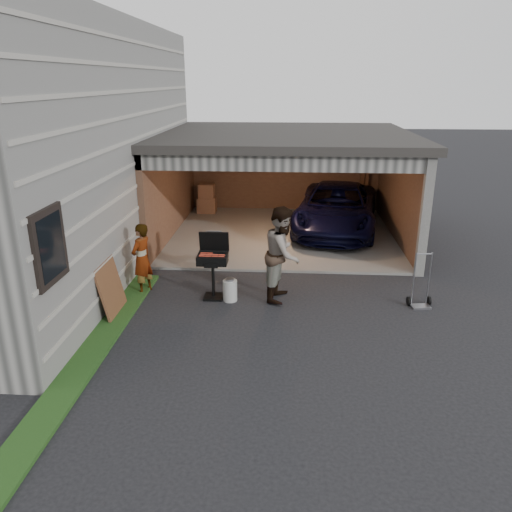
{
  "coord_description": "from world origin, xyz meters",
  "views": [
    {
      "loc": [
        0.89,
        -7.28,
        4.23
      ],
      "look_at": [
        0.32,
        1.38,
        1.15
      ],
      "focal_mm": 35.0,
      "sensor_mm": 36.0,
      "label": 1
    }
  ],
  "objects_px": {
    "hand_truck": "(420,296)",
    "man": "(283,254)",
    "bbq_grill": "(213,261)",
    "plywood_panel": "(111,289)",
    "propane_tank": "(230,290)",
    "minivan": "(337,210)",
    "woman": "(142,259)"
  },
  "relations": [
    {
      "from": "minivan",
      "to": "hand_truck",
      "type": "bearing_deg",
      "value": -67.31
    },
    {
      "from": "minivan",
      "to": "bbq_grill",
      "type": "distance_m",
      "value": 5.66
    },
    {
      "from": "man",
      "to": "plywood_panel",
      "type": "bearing_deg",
      "value": 117.84
    },
    {
      "from": "woman",
      "to": "plywood_panel",
      "type": "relative_size",
      "value": 1.41
    },
    {
      "from": "man",
      "to": "hand_truck",
      "type": "distance_m",
      "value": 2.83
    },
    {
      "from": "minivan",
      "to": "man",
      "type": "relative_size",
      "value": 2.48
    },
    {
      "from": "woman",
      "to": "minivan",
      "type": "bearing_deg",
      "value": 158.24
    },
    {
      "from": "propane_tank",
      "to": "woman",
      "type": "bearing_deg",
      "value": 170.73
    },
    {
      "from": "bbq_grill",
      "to": "hand_truck",
      "type": "height_order",
      "value": "bbq_grill"
    },
    {
      "from": "woman",
      "to": "man",
      "type": "distance_m",
      "value": 2.91
    },
    {
      "from": "propane_tank",
      "to": "plywood_panel",
      "type": "height_order",
      "value": "plywood_panel"
    },
    {
      "from": "bbq_grill",
      "to": "hand_truck",
      "type": "distance_m",
      "value": 4.16
    },
    {
      "from": "minivan",
      "to": "bbq_grill",
      "type": "relative_size",
      "value": 3.55
    },
    {
      "from": "minivan",
      "to": "bbq_grill",
      "type": "height_order",
      "value": "bbq_grill"
    },
    {
      "from": "man",
      "to": "plywood_panel",
      "type": "xyz_separation_m",
      "value": [
        -3.2,
        -0.97,
        -0.44
      ]
    },
    {
      "from": "propane_tank",
      "to": "hand_truck",
      "type": "distance_m",
      "value": 3.76
    },
    {
      "from": "propane_tank",
      "to": "plywood_panel",
      "type": "xyz_separation_m",
      "value": [
        -2.16,
        -0.77,
        0.31
      ]
    },
    {
      "from": "man",
      "to": "bbq_grill",
      "type": "distance_m",
      "value": 1.41
    },
    {
      "from": "minivan",
      "to": "plywood_panel",
      "type": "bearing_deg",
      "value": -120.18
    },
    {
      "from": "minivan",
      "to": "man",
      "type": "height_order",
      "value": "man"
    },
    {
      "from": "hand_truck",
      "to": "propane_tank",
      "type": "bearing_deg",
      "value": 172.58
    },
    {
      "from": "minivan",
      "to": "propane_tank",
      "type": "xyz_separation_m",
      "value": [
        -2.53,
        -5.0,
        -0.45
      ]
    },
    {
      "from": "bbq_grill",
      "to": "hand_truck",
      "type": "bearing_deg",
      "value": -2.22
    },
    {
      "from": "woman",
      "to": "bbq_grill",
      "type": "height_order",
      "value": "woman"
    },
    {
      "from": "bbq_grill",
      "to": "plywood_panel",
      "type": "height_order",
      "value": "bbq_grill"
    },
    {
      "from": "man",
      "to": "bbq_grill",
      "type": "height_order",
      "value": "man"
    },
    {
      "from": "hand_truck",
      "to": "plywood_panel",
      "type": "bearing_deg",
      "value": -179.9
    },
    {
      "from": "hand_truck",
      "to": "man",
      "type": "bearing_deg",
      "value": 168.25
    },
    {
      "from": "man",
      "to": "hand_truck",
      "type": "height_order",
      "value": "man"
    },
    {
      "from": "man",
      "to": "propane_tank",
      "type": "xyz_separation_m",
      "value": [
        -1.04,
        -0.2,
        -0.74
      ]
    },
    {
      "from": "plywood_panel",
      "to": "hand_truck",
      "type": "xyz_separation_m",
      "value": [
        5.92,
        0.74,
        -0.31
      ]
    },
    {
      "from": "woman",
      "to": "bbq_grill",
      "type": "bearing_deg",
      "value": 104.98
    }
  ]
}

